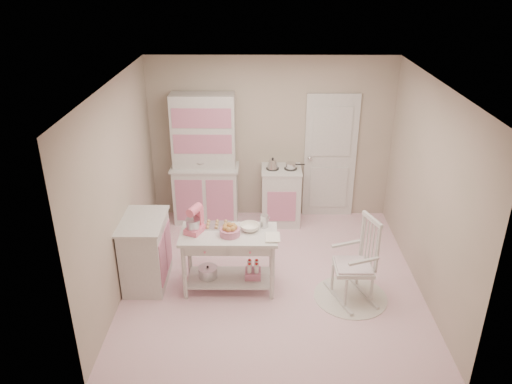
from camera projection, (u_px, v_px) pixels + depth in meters
room_shell at (274, 163)px, 5.98m from camera, size 3.84×3.84×2.62m
door at (330, 157)px, 7.93m from camera, size 0.82×0.05×2.04m
hutch at (204, 160)px, 7.75m from camera, size 1.06×0.50×2.08m
stove at (281, 195)px, 7.93m from camera, size 0.62×0.57×0.92m
base_cabinet at (146, 252)px, 6.40m from camera, size 0.54×0.84×0.92m
lace_rug at (350, 297)px, 6.28m from camera, size 0.92×0.92×0.01m
rocking_chair at (354, 260)px, 6.05m from camera, size 0.70×0.84×1.10m
work_table at (229, 261)px, 6.31m from camera, size 1.20×0.60×0.80m
stand_mixer at (194, 220)px, 6.10m from camera, size 0.30×0.34×0.34m
cookie_tray at (218, 225)px, 6.31m from camera, size 0.34×0.24×0.02m
bread_basket at (230, 232)px, 6.08m from camera, size 0.25×0.25×0.09m
mixing_bowl at (250, 227)px, 6.20m from camera, size 0.25×0.25×0.08m
metal_pitcher at (264, 221)px, 6.25m from camera, size 0.10×0.10×0.17m
recipe_book at (265, 237)px, 6.03m from camera, size 0.18×0.24×0.02m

